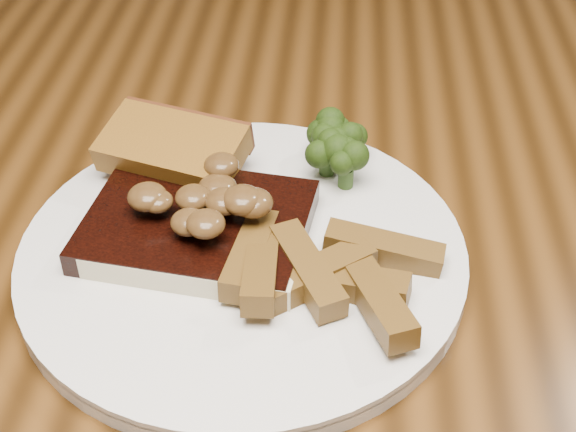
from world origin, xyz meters
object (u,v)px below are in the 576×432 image
garlic_bread (174,170)px  dining_table (277,350)px  chair_far (336,122)px  steak (198,228)px  plate (243,256)px  potato_wedges (325,261)px

garlic_bread → dining_table: bearing=-23.5°
chair_far → garlic_bread: bearing=65.4°
dining_table → steak: steak is taller
chair_far → plate: 0.74m
chair_far → steak: bearing=68.9°
steak → garlic_bread: same height
steak → garlic_bread: size_ratio=1.44×
steak → garlic_bread: bearing=121.4°
chair_far → garlic_bread: size_ratio=7.69×
chair_far → plate: chair_far is taller
potato_wedges → dining_table: bearing=147.7°
plate → garlic_bread: bearing=129.3°
chair_far → dining_table: bearing=73.6°
steak → potato_wedges: bearing=-9.2°
dining_table → plate: bearing=-175.7°
plate → steak: (-0.03, 0.01, 0.02)m
chair_far → plate: size_ratio=2.61×
steak → potato_wedges: size_ratio=1.46×
plate → garlic_bread: garlic_bread is taller
garlic_bread → potato_wedges: (0.12, -0.09, 0.00)m
potato_wedges → garlic_bread: bearing=141.5°
steak → garlic_bread: (-0.03, 0.07, 0.00)m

